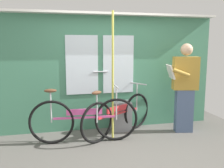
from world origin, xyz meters
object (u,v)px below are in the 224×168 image
trash_bin_by_wall (121,116)px  bicycle_leaning_behind (118,115)px  passenger_reading_newspaper (184,86)px  bicycle_near_door (84,120)px  handrail_pole (113,78)px

trash_bin_by_wall → bicycle_leaning_behind: bearing=-117.4°
bicycle_leaning_behind → trash_bin_by_wall: (0.13, 0.25, -0.09)m
bicycle_leaning_behind → passenger_reading_newspaper: bearing=-35.3°
bicycle_leaning_behind → trash_bin_by_wall: size_ratio=2.65×
bicycle_near_door → passenger_reading_newspaper: 1.95m
bicycle_near_door → bicycle_leaning_behind: (0.64, 0.19, -0.02)m
handrail_pole → trash_bin_by_wall: bearing=59.1°
bicycle_near_door → passenger_reading_newspaper: passenger_reading_newspaper is taller
bicycle_near_door → handrail_pole: handrail_pole is taller
bicycle_leaning_behind → passenger_reading_newspaper: passenger_reading_newspaper is taller
bicycle_near_door → handrail_pole: 0.85m
trash_bin_by_wall → bicycle_near_door: bearing=-150.0°
bicycle_near_door → trash_bin_by_wall: (0.77, 0.44, -0.11)m
bicycle_near_door → handrail_pole: (0.49, -0.03, 0.69)m
bicycle_near_door → passenger_reading_newspaper: bearing=8.2°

